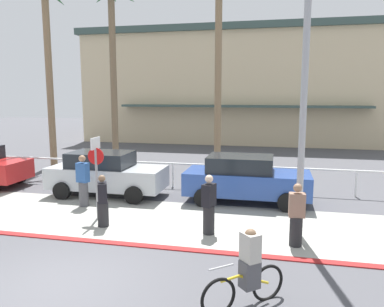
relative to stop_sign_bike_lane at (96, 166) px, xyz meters
The scene contains 17 objects.
ground_plane 6.35m from the stop_sign_bike_lane, 78.88° to the left, with size 80.00×80.00×0.00m, color #4C4C51.
sidewalk_strip 2.05m from the stop_sign_bike_lane, 10.23° to the left, with size 44.00×4.00×0.02m, color #9E9E93.
curb_paint 2.71m from the stop_sign_bike_lane, 56.52° to the right, with size 44.00×0.24×0.03m, color maroon.
building_backdrop 24.31m from the stop_sign_bike_lane, 83.54° to the left, with size 26.38×13.37×9.01m.
rail_fence 4.74m from the stop_sign_bike_lane, 75.33° to the left, with size 24.07×0.08×1.04m.
stop_sign_bike_lane is the anchor object (origin of this frame).
streetlight_curb 6.59m from the stop_sign_bike_lane, ahead, with size 0.24×2.54×7.50m.
palm_tree_0 11.50m from the stop_sign_bike_lane, 129.74° to the left, with size 3.10×3.77×9.44m.
palm_tree_1 11.30m from the stop_sign_bike_lane, 110.67° to the left, with size 2.85×3.26×9.57m.
palm_tree_2 11.16m from the stop_sign_bike_lane, 76.51° to the left, with size 3.08×2.79×9.88m.
car_silver_1 2.90m from the stop_sign_bike_lane, 109.66° to the left, with size 4.40×2.02×1.69m.
car_blue_2 5.25m from the stop_sign_bike_lane, 33.20° to the left, with size 4.40×2.02×1.69m.
cyclist_yellow_0 6.45m from the stop_sign_bike_lane, 39.00° to the right, with size 1.42×1.23×1.50m.
pedestrian_0 1.74m from the stop_sign_bike_lane, 134.40° to the left, with size 0.44×0.37×1.81m.
pedestrian_1 1.27m from the stop_sign_bike_lane, 53.01° to the right, with size 0.43×0.47×1.55m.
pedestrian_2 6.09m from the stop_sign_bike_lane, ahead, with size 0.41×0.34×1.65m.
pedestrian_3 3.78m from the stop_sign_bike_lane, ahead, with size 0.41×0.46×1.69m.
Camera 1 is at (4.22, -6.62, 3.86)m, focal length 35.75 mm.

